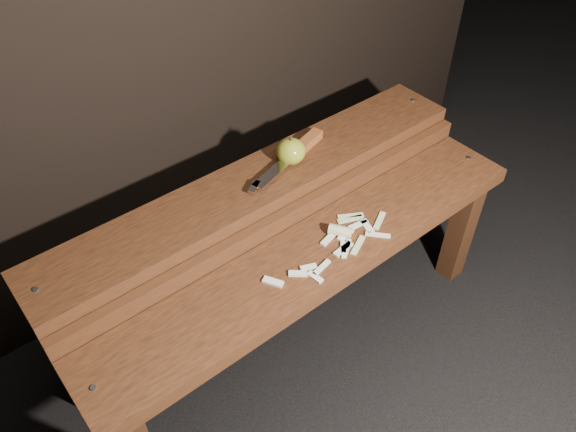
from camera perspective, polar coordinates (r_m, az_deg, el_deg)
ground at (r=1.66m, az=1.34°, el=-12.49°), size 60.00×60.00×0.00m
bench_front_tier at (r=1.36m, az=3.25°, el=-5.70°), size 1.20×0.20×0.42m
bench_rear_tier at (r=1.44m, az=-2.67°, el=1.20°), size 1.20×0.21×0.50m
apple at (r=1.41m, az=0.30°, el=6.60°), size 0.07×0.07×0.08m
knife at (r=1.45m, az=0.98°, el=6.64°), size 0.29×0.11×0.03m
apple_scraps at (r=1.33m, az=5.30°, el=-2.39°), size 0.37×0.14×0.03m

